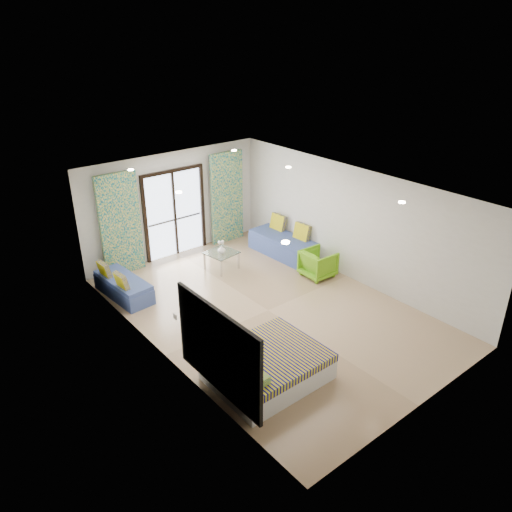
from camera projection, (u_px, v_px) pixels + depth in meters
floor at (268, 310)px, 10.64m from camera, size 5.00×7.50×0.01m
ceiling at (270, 189)px, 9.48m from camera, size 5.00×7.50×0.01m
wall_back at (173, 205)px, 12.69m from camera, size 5.00×0.01×2.70m
wall_front at (432, 336)px, 7.44m from camera, size 5.00×0.01×2.70m
wall_left at (159, 292)px, 8.64m from camera, size 0.01×7.50×2.70m
wall_right at (351, 224)px, 11.49m from camera, size 0.01×7.50×2.70m
balcony_door at (174, 208)px, 12.71m from camera, size 1.76×0.08×2.28m
balcony_rail at (175, 220)px, 12.85m from camera, size 1.52×0.03×0.04m
curtain_left at (120, 225)px, 11.73m from camera, size 1.00×0.10×2.50m
curtain_right at (227, 198)px, 13.49m from camera, size 1.00×0.10×2.50m
downlight_a at (286, 242)px, 7.30m from camera, size 0.12×0.12×0.02m
downlight_b at (402, 202)px, 8.89m from camera, size 0.12×0.12×0.02m
downlight_c at (179, 192)px, 9.40m from camera, size 0.12×0.12×0.02m
downlight_d at (288, 167)px, 10.99m from camera, size 0.12×0.12×0.02m
downlight_e at (131, 170)px, 10.80m from camera, size 0.12×0.12×0.02m
downlight_f at (234, 150)px, 12.40m from camera, size 0.12×0.12×0.02m
headboard at (218, 351)px, 7.61m from camera, size 0.06×2.10×1.50m
switch_plate at (175, 316)px, 8.48m from camera, size 0.02×0.10×0.10m
bed at (267, 366)px, 8.50m from camera, size 1.87×1.52×0.64m
daybed_left at (123, 286)px, 11.09m from camera, size 0.74×1.64×0.79m
daybed_right at (283, 244)px, 13.06m from camera, size 0.81×1.92×0.93m
coffee_table at (221, 254)px, 12.25m from camera, size 0.77×0.77×0.79m
vase at (222, 250)px, 12.12m from camera, size 0.23×0.24×0.20m
armchair at (318, 262)px, 11.93m from camera, size 0.69×0.73×0.73m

